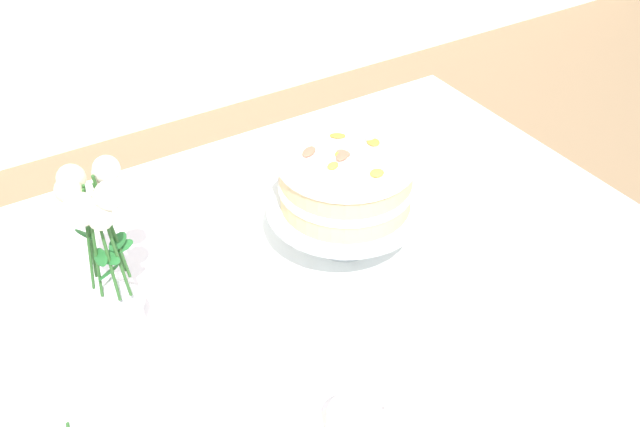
% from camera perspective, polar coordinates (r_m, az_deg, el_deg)
% --- Properties ---
extents(dining_table, '(1.40, 1.00, 0.74)m').
position_cam_1_polar(dining_table, '(1.36, -0.92, -8.46)').
color(dining_table, white).
rests_on(dining_table, ground).
extents(linen_napkin, '(0.38, 0.38, 0.00)m').
position_cam_1_polar(linen_napkin, '(1.38, 1.93, -2.40)').
color(linen_napkin, white).
rests_on(linen_napkin, dining_table).
extents(cake_stand, '(0.29, 0.29, 0.10)m').
position_cam_1_polar(cake_stand, '(1.32, 2.00, 0.30)').
color(cake_stand, silver).
rests_on(cake_stand, linen_napkin).
extents(layer_cake, '(0.25, 0.25, 0.11)m').
position_cam_1_polar(layer_cake, '(1.28, 2.07, 2.78)').
color(layer_cake, beige).
rests_on(layer_cake, cake_stand).
extents(flower_vase, '(0.10, 0.11, 0.33)m').
position_cam_1_polar(flower_vase, '(1.16, -16.45, -3.88)').
color(flower_vase, silver).
rests_on(flower_vase, dining_table).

